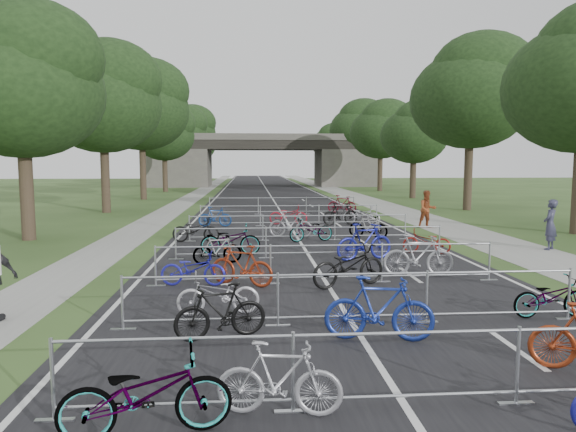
# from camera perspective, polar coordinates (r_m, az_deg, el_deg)

# --- Properties ---
(ground) EXTENTS (200.00, 200.00, 0.00)m
(ground) POSITION_cam_1_polar(r_m,az_deg,el_deg) (7.55, 13.00, -20.10)
(ground) COLOR #30491F
(ground) RESTS_ON ground
(road) EXTENTS (11.00, 140.00, 0.01)m
(road) POSITION_cam_1_polar(r_m,az_deg,el_deg) (56.60, -2.20, 2.65)
(road) COLOR black
(road) RESTS_ON ground
(sidewalk_right) EXTENTS (3.00, 140.00, 0.01)m
(sidewalk_right) POSITION_cam_1_polar(r_m,az_deg,el_deg) (57.45, 5.81, 2.68)
(sidewalk_right) COLOR gray
(sidewalk_right) RESTS_ON ground
(sidewalk_left) EXTENTS (2.00, 140.00, 0.01)m
(sidewalk_left) POSITION_cam_1_polar(r_m,az_deg,el_deg) (56.82, -9.78, 2.59)
(sidewalk_left) COLOR gray
(sidewalk_left) RESTS_ON ground
(lane_markings) EXTENTS (0.12, 140.00, 0.00)m
(lane_markings) POSITION_cam_1_polar(r_m,az_deg,el_deg) (56.60, -2.20, 2.65)
(lane_markings) COLOR silver
(lane_markings) RESTS_ON ground
(overpass_bridge) EXTENTS (31.00, 8.00, 7.05)m
(overpass_bridge) POSITION_cam_1_polar(r_m,az_deg,el_deg) (71.49, -2.66, 6.18)
(overpass_bridge) COLOR #4E4B45
(overpass_bridge) RESTS_ON ground
(tree_left_0) EXTENTS (6.72, 6.72, 10.25)m
(tree_left_0) POSITION_cam_1_polar(r_m,az_deg,el_deg) (24.45, -27.38, 12.82)
(tree_left_0) COLOR #33261C
(tree_left_0) RESTS_ON ground
(tree_left_1) EXTENTS (7.56, 7.56, 11.53)m
(tree_left_1) POSITION_cam_1_polar(r_m,az_deg,el_deg) (35.85, -19.79, 12.06)
(tree_left_1) COLOR #33261C
(tree_left_1) RESTS_ON ground
(tree_right_1) EXTENTS (8.18, 8.18, 12.47)m
(tree_right_1) POSITION_cam_1_polar(r_m,az_deg,el_deg) (37.88, 19.87, 12.62)
(tree_right_1) COLOR #33261C
(tree_right_1) RESTS_ON ground
(tree_left_2) EXTENTS (8.40, 8.40, 12.81)m
(tree_left_2) POSITION_cam_1_polar(r_m,az_deg,el_deg) (47.56, -15.91, 11.58)
(tree_left_2) COLOR #33261C
(tree_left_2) RESTS_ON ground
(tree_right_2) EXTENTS (6.16, 6.16, 9.39)m
(tree_right_2) POSITION_cam_1_polar(r_m,az_deg,el_deg) (48.89, 13.97, 8.92)
(tree_right_2) COLOR #33261C
(tree_right_2) RESTS_ON ground
(tree_left_3) EXTENTS (6.72, 6.72, 10.25)m
(tree_left_3) POSITION_cam_1_polar(r_m,az_deg,el_deg) (59.21, -13.52, 8.92)
(tree_left_3) COLOR #33261C
(tree_left_3) RESTS_ON ground
(tree_right_3) EXTENTS (7.17, 7.17, 10.93)m
(tree_right_3) POSITION_cam_1_polar(r_m,az_deg,el_deg) (60.44, 10.39, 9.34)
(tree_right_3) COLOR #33261C
(tree_right_3) RESTS_ON ground
(tree_left_4) EXTENTS (7.56, 7.56, 11.53)m
(tree_left_4) POSITION_cam_1_polar(r_m,az_deg,el_deg) (71.11, -11.98, 9.09)
(tree_left_4) COLOR #33261C
(tree_left_4) RESTS_ON ground
(tree_right_4) EXTENTS (8.18, 8.18, 12.47)m
(tree_right_4) POSITION_cam_1_polar(r_m,az_deg,el_deg) (72.16, 7.96, 9.59)
(tree_right_4) COLOR #33261C
(tree_right_4) RESTS_ON ground
(tree_left_5) EXTENTS (8.40, 8.40, 12.81)m
(tree_left_5) POSITION_cam_1_polar(r_m,az_deg,el_deg) (83.05, -10.88, 9.22)
(tree_left_5) COLOR #33261C
(tree_left_5) RESTS_ON ground
(tree_right_5) EXTENTS (6.16, 6.16, 9.39)m
(tree_right_5) POSITION_cam_1_polar(r_m,az_deg,el_deg) (83.82, 6.19, 7.77)
(tree_right_5) COLOR #33261C
(tree_right_5) RESTS_ON ground
(tree_left_6) EXTENTS (6.72, 6.72, 10.25)m
(tree_left_6) POSITION_cam_1_polar(r_m,az_deg,el_deg) (94.90, -10.04, 7.83)
(tree_left_6) COLOR #33261C
(tree_left_6) RESTS_ON ground
(tree_right_6) EXTENTS (7.17, 7.17, 10.93)m
(tree_right_6) POSITION_cam_1_polar(r_m,az_deg,el_deg) (95.67, 4.87, 8.15)
(tree_right_6) COLOR #33261C
(tree_right_6) RESTS_ON ground
(barrier_row_0) EXTENTS (9.70, 0.08, 1.10)m
(barrier_row_0) POSITION_cam_1_polar(r_m,az_deg,el_deg) (7.33, 13.10, -16.27)
(barrier_row_0) COLOR #ABAEB3
(barrier_row_0) RESTS_ON ground
(barrier_row_1) EXTENTS (9.70, 0.08, 1.10)m
(barrier_row_1) POSITION_cam_1_polar(r_m,az_deg,el_deg) (10.64, 7.24, -9.08)
(barrier_row_1) COLOR #ABAEB3
(barrier_row_1) RESTS_ON ground
(barrier_row_2) EXTENTS (9.70, 0.08, 1.10)m
(barrier_row_2) POSITION_cam_1_polar(r_m,az_deg,el_deg) (14.09, 4.31, -5.31)
(barrier_row_2) COLOR #ABAEB3
(barrier_row_2) RESTS_ON ground
(barrier_row_3) EXTENTS (9.70, 0.08, 1.10)m
(barrier_row_3) POSITION_cam_1_polar(r_m,az_deg,el_deg) (17.80, 2.48, -2.92)
(barrier_row_3) COLOR #ABAEB3
(barrier_row_3) RESTS_ON ground
(barrier_row_4) EXTENTS (9.70, 0.08, 1.10)m
(barrier_row_4) POSITION_cam_1_polar(r_m,az_deg,el_deg) (21.74, 1.23, -1.29)
(barrier_row_4) COLOR #ABAEB3
(barrier_row_4) RESTS_ON ground
(barrier_row_5) EXTENTS (9.70, 0.08, 1.10)m
(barrier_row_5) POSITION_cam_1_polar(r_m,az_deg,el_deg) (26.69, 0.19, 0.07)
(barrier_row_5) COLOR #ABAEB3
(barrier_row_5) RESTS_ON ground
(barrier_row_6) EXTENTS (9.70, 0.08, 1.10)m
(barrier_row_6) POSITION_cam_1_polar(r_m,az_deg,el_deg) (32.65, -0.63, 1.15)
(barrier_row_6) COLOR #ABAEB3
(barrier_row_6) RESTS_ON ground
(bike_0) EXTENTS (2.14, 1.05, 1.08)m
(bike_0) POSITION_cam_1_polar(r_m,az_deg,el_deg) (6.71, -15.50, -18.55)
(bike_0) COLOR #ABAEB3
(bike_0) RESTS_ON ground
(bike_1) EXTENTS (1.71, 0.73, 1.00)m
(bike_1) POSITION_cam_1_polar(r_m,az_deg,el_deg) (6.97, -0.97, -17.72)
(bike_1) COLOR #A5A5AD
(bike_1) RESTS_ON ground
(bike_4) EXTENTS (1.82, 0.95, 1.05)m
(bike_4) POSITION_cam_1_polar(r_m,az_deg,el_deg) (9.81, -7.51, -10.51)
(bike_4) COLOR black
(bike_4) RESTS_ON ground
(bike_5) EXTENTS (1.83, 0.80, 0.93)m
(bike_5) POSITION_cam_1_polar(r_m,az_deg,el_deg) (11.28, -7.74, -8.63)
(bike_5) COLOR #B5B4BC
(bike_5) RESTS_ON ground
(bike_6) EXTENTS (2.10, 0.95, 1.22)m
(bike_6) POSITION_cam_1_polar(r_m,az_deg,el_deg) (9.74, 10.10, -10.16)
(bike_6) COLOR navy
(bike_6) RESTS_ON ground
(bike_7) EXTENTS (1.71, 0.64, 0.89)m
(bike_7) POSITION_cam_1_polar(r_m,az_deg,el_deg) (12.37, 27.22, -8.04)
(bike_7) COLOR #ABAEB3
(bike_7) RESTS_ON ground
(bike_8) EXTENTS (1.80, 0.78, 0.92)m
(bike_8) POSITION_cam_1_polar(r_m,az_deg,el_deg) (14.00, -10.49, -5.83)
(bike_8) COLOR #1E1DA0
(bike_8) RESTS_ON ground
(bike_9) EXTENTS (1.87, 1.30, 1.11)m
(bike_9) POSITION_cam_1_polar(r_m,az_deg,el_deg) (13.80, -5.17, -5.53)
(bike_9) COLOR maroon
(bike_9) RESTS_ON ground
(bike_10) EXTENTS (2.29, 1.50, 1.14)m
(bike_10) POSITION_cam_1_polar(r_m,az_deg,el_deg) (13.73, 6.74, -5.53)
(bike_10) COLOR black
(bike_10) RESTS_ON ground
(bike_11) EXTENTS (2.08, 0.83, 1.22)m
(bike_11) POSITION_cam_1_polar(r_m,az_deg,el_deg) (15.31, 14.27, -4.33)
(bike_11) COLOR gray
(bike_11) RESTS_ON ground
(bike_12) EXTENTS (1.67, 0.84, 0.97)m
(bike_12) POSITION_cam_1_polar(r_m,az_deg,el_deg) (16.82, -7.84, -3.71)
(bike_12) COLOR #ABAEB3
(bike_12) RESTS_ON ground
(bike_13) EXTENTS (2.11, 0.74, 1.11)m
(bike_13) POSITION_cam_1_polar(r_m,az_deg,el_deg) (18.30, -6.42, -2.68)
(bike_13) COLOR #ABAEB3
(bike_13) RESTS_ON ground
(bike_14) EXTENTS (2.18, 1.23, 1.26)m
(bike_14) POSITION_cam_1_polar(r_m,az_deg,el_deg) (17.46, 8.49, -2.87)
(bike_14) COLOR #1A1E93
(bike_14) RESTS_ON ground
(bike_15) EXTENTS (1.79, 1.13, 0.89)m
(bike_15) POSITION_cam_1_polar(r_m,az_deg,el_deg) (19.23, 15.15, -2.76)
(bike_15) COLOR maroon
(bike_15) RESTS_ON ground
(bike_16) EXTENTS (2.05, 0.96, 1.04)m
(bike_16) POSITION_cam_1_polar(r_m,az_deg,el_deg) (21.47, -10.20, -1.55)
(bike_16) COLOR black
(bike_16) RESTS_ON ground
(bike_17) EXTENTS (2.00, 0.97, 1.16)m
(bike_17) POSITION_cam_1_polar(r_m,az_deg,el_deg) (22.46, 0.29, -0.97)
(bike_17) COLOR gray
(bike_17) RESTS_ON ground
(bike_18) EXTENTS (2.01, 1.11, 1.00)m
(bike_18) POSITION_cam_1_polar(r_m,az_deg,el_deg) (21.34, 2.60, -1.56)
(bike_18) COLOR #ABAEB3
(bike_18) RESTS_ON ground
(bike_19) EXTENTS (1.75, 1.24, 1.03)m
(bike_19) POSITION_cam_1_polar(r_m,az_deg,el_deg) (22.49, 8.90, -1.19)
(bike_19) COLOR #ABAEB3
(bike_19) RESTS_ON ground
(bike_20) EXTENTS (1.73, 0.58, 1.03)m
(bike_20) POSITION_cam_1_polar(r_m,az_deg,el_deg) (26.53, -8.11, -0.10)
(bike_20) COLOR navy
(bike_20) RESTS_ON ground
(bike_21) EXTENTS (2.09, 0.99, 1.05)m
(bike_21) POSITION_cam_1_polar(r_m,az_deg,el_deg) (27.06, 0.04, 0.11)
(bike_21) COLOR maroon
(bike_21) RESTS_ON ground
(bike_22) EXTENTS (2.06, 1.05, 1.19)m
(bike_22) POSITION_cam_1_polar(r_m,az_deg,el_deg) (27.07, 5.84, 0.23)
(bike_22) COLOR black
(bike_22) RESTS_ON ground
(bike_23) EXTENTS (2.10, 1.55, 1.06)m
(bike_23) POSITION_cam_1_polar(r_m,az_deg,el_deg) (27.26, 8.17, 0.09)
(bike_23) COLOR #ABA9B1
(bike_23) RESTS_ON ground
(bike_27) EXTENTS (1.97, 1.44, 1.17)m
(bike_27) POSITION_cam_1_polar(r_m,az_deg,el_deg) (33.40, 6.02, 1.30)
(bike_27) COLOR maroon
(bike_27) RESTS_ON ground
(pedestrian_a) EXTENTS (0.82, 0.81, 1.91)m
(pedestrian_a) POSITION_cam_1_polar(r_m,az_deg,el_deg) (21.67, 27.11, -0.89)
(pedestrian_a) COLOR #2D2D43
(pedestrian_a) RESTS_ON ground
(pedestrian_b) EXTENTS (0.95, 0.76, 1.88)m
(pedestrian_b) POSITION_cam_1_polar(r_m,az_deg,el_deg) (26.78, 15.22, 0.72)
(pedestrian_b) COLOR brown
(pedestrian_b) RESTS_ON ground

